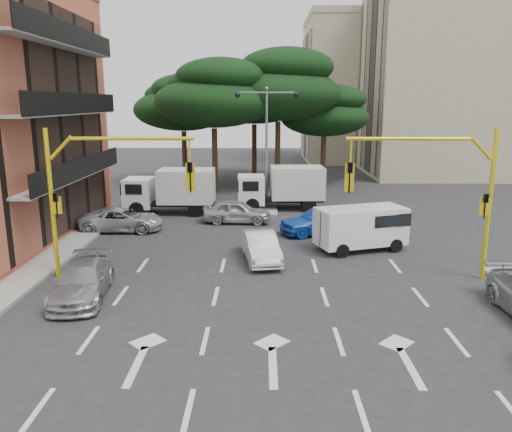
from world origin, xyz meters
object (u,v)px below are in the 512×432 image
(car_silver_cross_b, at_px, (237,212))
(van_white, at_px, (361,228))
(signal_mast_right, at_px, (445,183))
(signal_mast_left, at_px, (96,183))
(box_truck_a, at_px, (170,191))
(box_truck_b, at_px, (281,188))
(car_silver_wagon, at_px, (82,281))
(car_silver_cross_a, at_px, (122,220))
(car_blue_compact, at_px, (320,220))
(street_lamp_center, at_px, (267,126))
(car_white_hatch, at_px, (261,247))

(car_silver_cross_b, bearing_deg, van_white, -127.62)
(signal_mast_right, relative_size, signal_mast_left, 1.00)
(signal_mast_left, distance_m, box_truck_a, 12.28)
(signal_mast_left, xyz_separation_m, box_truck_b, (7.80, 13.37, -2.48))
(car_silver_wagon, distance_m, car_silver_cross_b, 12.63)
(car_silver_cross_a, distance_m, car_silver_cross_b, 6.52)
(box_truck_b, bearing_deg, car_silver_cross_a, 121.03)
(car_blue_compact, xyz_separation_m, box_truck_b, (-1.87, 6.36, 0.65))
(street_lamp_center, distance_m, box_truck_a, 7.59)
(van_white, height_order, box_truck_b, box_truck_b)
(signal_mast_left, bearing_deg, van_white, 19.63)
(signal_mast_right, bearing_deg, street_lamp_center, 115.91)
(car_silver_cross_a, bearing_deg, car_silver_wagon, -173.68)
(signal_mast_left, height_order, street_lamp_center, street_lamp_center)
(street_lamp_center, bearing_deg, box_truck_b, -32.55)
(street_lamp_center, xyz_separation_m, car_silver_wagon, (-6.82, -16.18, -4.79))
(car_white_hatch, bearing_deg, car_blue_compact, 46.61)
(street_lamp_center, relative_size, box_truck_b, 1.36)
(car_silver_wagon, xyz_separation_m, van_white, (11.25, 6.18, 0.42))
(car_silver_wagon, relative_size, van_white, 1.04)
(box_truck_a, bearing_deg, van_white, -126.66)
(car_white_hatch, relative_size, car_blue_compact, 0.88)
(van_white, bearing_deg, car_blue_compact, -170.59)
(car_silver_cross_b, bearing_deg, box_truck_b, -31.59)
(car_silver_cross_b, height_order, box_truck_a, box_truck_a)
(car_white_hatch, relative_size, box_truck_b, 0.68)
(signal_mast_right, distance_m, car_white_hatch, 8.17)
(street_lamp_center, height_order, car_silver_cross_b, street_lamp_center)
(signal_mast_left, bearing_deg, car_white_hatch, 19.14)
(car_silver_wagon, relative_size, car_silver_cross_b, 1.10)
(box_truck_b, bearing_deg, car_blue_compact, -165.91)
(street_lamp_center, bearing_deg, van_white, -66.08)
(car_white_hatch, relative_size, car_silver_cross_a, 0.86)
(signal_mast_right, bearing_deg, van_white, 120.58)
(car_silver_wagon, distance_m, car_silver_cross_a, 9.71)
(car_silver_wagon, distance_m, box_truck_b, 17.41)
(street_lamp_center, bearing_deg, signal_mast_left, -115.91)
(street_lamp_center, bearing_deg, box_truck_a, -161.90)
(street_lamp_center, height_order, car_blue_compact, street_lamp_center)
(car_white_hatch, height_order, car_blue_compact, car_blue_compact)
(car_white_hatch, relative_size, van_white, 0.92)
(car_white_hatch, bearing_deg, street_lamp_center, 78.90)
(street_lamp_center, distance_m, car_silver_cross_a, 11.40)
(car_silver_cross_b, height_order, box_truck_b, box_truck_b)
(signal_mast_right, xyz_separation_m, car_white_hatch, (-7.15, 2.24, -3.24))
(car_silver_cross_b, relative_size, box_truck_b, 0.69)
(car_blue_compact, bearing_deg, car_silver_cross_a, -112.66)
(car_blue_compact, height_order, box_truck_b, box_truck_b)
(signal_mast_left, height_order, box_truck_a, signal_mast_left)
(signal_mast_left, bearing_deg, box_truck_b, 59.73)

